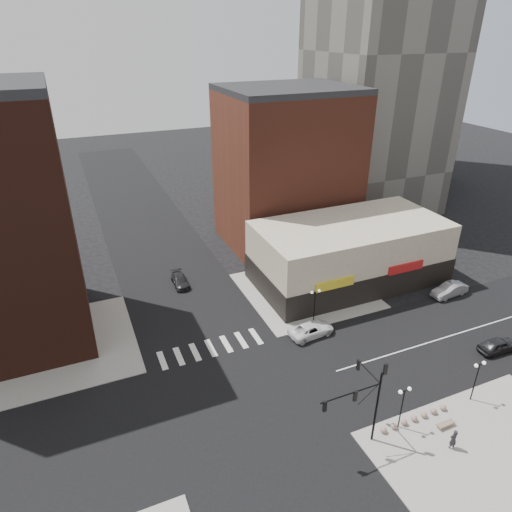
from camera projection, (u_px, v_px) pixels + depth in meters
ground at (240, 401)px, 40.78m from camera, size 240.00×240.00×0.00m
road_ew at (240, 401)px, 40.77m from camera, size 200.00×14.00×0.02m
road_ns at (240, 401)px, 40.77m from camera, size 14.00×200.00×0.02m
sidewalk_nw at (61, 347)px, 47.58m from camera, size 15.00×15.00×0.12m
sidewalk_ne at (305, 290)px, 57.73m from camera, size 15.00×15.00×0.12m
sidewalk_se at (502, 464)px, 34.86m from camera, size 18.00×14.00×0.12m
building_ne_midrise at (287, 171)px, 66.69m from camera, size 18.00×15.00×22.00m
building_ne_row at (349, 257)px, 58.96m from camera, size 24.20×12.20×8.00m
traffic_signal at (365, 394)px, 34.65m from camera, size 5.59×3.09×7.77m
street_lamp_se_a at (403, 398)px, 36.58m from camera, size 1.22×0.32×4.16m
street_lamp_se_b at (478, 372)px, 39.38m from camera, size 1.22×0.32×4.16m
street_lamp_ne at (315, 298)px, 50.06m from camera, size 1.22×0.32×4.16m
bollard_row at (414, 418)px, 38.47m from camera, size 6.83×0.53×0.53m
white_suv at (311, 329)px, 49.20m from camera, size 5.29×2.81×1.42m
dark_sedan_east at (498, 345)px, 46.74m from camera, size 4.47×2.02×1.49m
silver_sedan at (450, 290)px, 56.38m from camera, size 4.99×2.06×1.61m
dark_sedan_north at (180, 281)px, 58.80m from camera, size 1.89×4.43×1.27m
pedestrian at (453, 439)px, 35.71m from camera, size 0.71×0.50×1.87m
stone_bench at (445, 425)px, 37.94m from camera, size 1.64×0.53×0.38m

